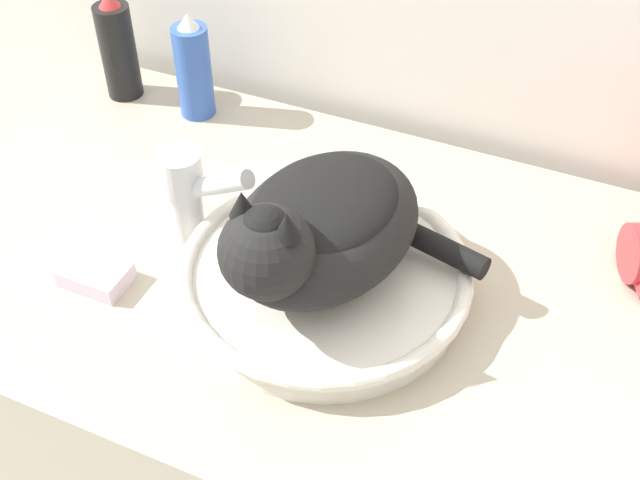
{
  "coord_description": "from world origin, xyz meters",
  "views": [
    {
      "loc": [
        0.3,
        -0.33,
        1.55
      ],
      "look_at": [
        0.03,
        0.27,
        0.94
      ],
      "focal_mm": 45.0,
      "sensor_mm": 36.0,
      "label": 1
    }
  ],
  "objects": [
    {
      "name": "sink_basin",
      "position": [
        0.03,
        0.28,
        0.87
      ],
      "size": [
        0.35,
        0.35,
        0.05
      ],
      "color": "white",
      "rests_on": "vanity_counter"
    },
    {
      "name": "spray_bottle_trigger",
      "position": [
        -0.3,
        0.55,
        0.92
      ],
      "size": [
        0.05,
        0.05,
        0.17
      ],
      "color": "#335BB7",
      "rests_on": "vanity_counter"
    },
    {
      "name": "faucet",
      "position": [
        -0.16,
        0.3,
        0.92
      ],
      "size": [
        0.14,
        0.05,
        0.14
      ],
      "rotation": [
        0.0,
        0.0,
        -0.13
      ],
      "color": "silver",
      "rests_on": "vanity_counter"
    },
    {
      "name": "soap_bar",
      "position": [
        -0.23,
        0.18,
        0.85
      ],
      "size": [
        0.08,
        0.06,
        0.02
      ],
      "color": "silver",
      "rests_on": "vanity_counter"
    },
    {
      "name": "cat",
      "position": [
        0.03,
        0.27,
        0.96
      ],
      "size": [
        0.3,
        0.3,
        0.16
      ],
      "rotation": [
        0.0,
        0.0,
        4.51
      ],
      "color": "black",
      "rests_on": "sink_basin"
    },
    {
      "name": "vanity_counter",
      "position": [
        0.0,
        0.32,
        0.42
      ],
      "size": [
        1.06,
        0.63,
        0.84
      ],
      "color": "#B2A893",
      "rests_on": "ground_plane"
    },
    {
      "name": "hairspray_can_black",
      "position": [
        -0.44,
        0.55,
        0.92
      ],
      "size": [
        0.06,
        0.06,
        0.17
      ],
      "color": "black",
      "rests_on": "vanity_counter"
    }
  ]
}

